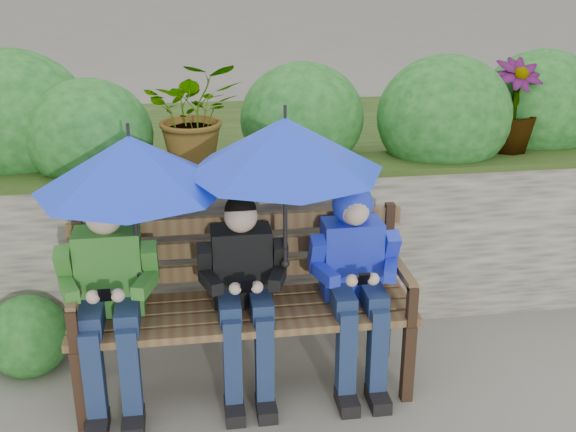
{
  "coord_description": "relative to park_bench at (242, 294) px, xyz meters",
  "views": [
    {
      "loc": [
        -0.52,
        -3.41,
        2.33
      ],
      "look_at": [
        0.0,
        0.1,
        0.95
      ],
      "focal_mm": 45.0,
      "sensor_mm": 36.0,
      "label": 1
    }
  ],
  "objects": [
    {
      "name": "ground",
      "position": [
        0.26,
        -0.04,
        -0.54
      ],
      "size": [
        60.0,
        60.0,
        0.0
      ],
      "primitive_type": "plane",
      "color": "slate",
      "rests_on": "ground"
    },
    {
      "name": "garden_backdrop",
      "position": [
        0.21,
        1.57,
        0.07
      ],
      "size": [
        8.0,
        2.84,
        1.75
      ],
      "color": "#5E5851",
      "rests_on": "ground"
    },
    {
      "name": "park_bench",
      "position": [
        0.0,
        0.0,
        0.0
      ],
      "size": [
        1.8,
        0.53,
        0.95
      ],
      "color": "black",
      "rests_on": "ground"
    },
    {
      "name": "boy_left",
      "position": [
        -0.68,
        -0.09,
        0.11
      ],
      "size": [
        0.5,
        0.58,
        1.15
      ],
      "color": "#256A20",
      "rests_on": "ground"
    },
    {
      "name": "boy_middle",
      "position": [
        0.0,
        -0.08,
        0.09
      ],
      "size": [
        0.47,
        0.54,
        1.1
      ],
      "color": "black",
      "rests_on": "ground"
    },
    {
      "name": "boy_right",
      "position": [
        0.6,
        -0.07,
        0.13
      ],
      "size": [
        0.47,
        0.58,
        1.12
      ],
      "color": "#2231C0",
      "rests_on": "ground"
    },
    {
      "name": "umbrella_left",
      "position": [
        -0.52,
        -0.07,
        0.78
      ],
      "size": [
        0.95,
        0.95,
        0.8
      ],
      "color": "#1838EE",
      "rests_on": "ground"
    },
    {
      "name": "umbrella_right",
      "position": [
        0.22,
        -0.1,
        0.84
      ],
      "size": [
        0.98,
        0.98,
        0.85
      ],
      "color": "#1838EE",
      "rests_on": "ground"
    }
  ]
}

